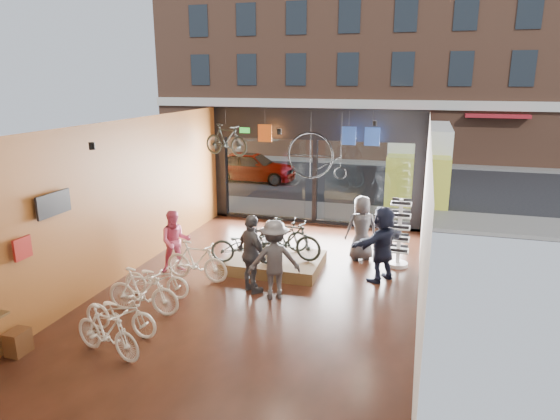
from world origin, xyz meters
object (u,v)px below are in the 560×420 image
at_px(floor_bike_3, 143,291).
at_px(customer_4, 361,228).
at_px(display_bike_left, 245,246).
at_px(display_bike_mid, 289,239).
at_px(customer_3, 274,260).
at_px(display_bike_right, 277,235).
at_px(customer_1, 175,242).
at_px(box_truck, 419,162).
at_px(customer_5, 382,244).
at_px(floor_bike_2, 120,313).
at_px(street_car, 252,166).
at_px(sunglasses_rack, 399,233).
at_px(floor_bike_1, 107,332).
at_px(floor_bike_5, 197,261).
at_px(customer_2, 252,254).
at_px(display_platform, 274,263).
at_px(floor_bike_4, 156,279).
at_px(hung_bike, 226,140).
at_px(penny_farthing, 320,158).

bearing_deg(floor_bike_3, customer_4, -40.87).
height_order(display_bike_left, display_bike_mid, display_bike_mid).
distance_m(display_bike_mid, customer_3, 1.70).
distance_m(display_bike_right, customer_1, 2.66).
xyz_separation_m(box_truck, customer_3, (-2.84, -11.09, -0.51)).
relative_size(display_bike_right, customer_5, 0.89).
relative_size(floor_bike_2, customer_1, 1.01).
height_order(street_car, customer_1, customer_1).
bearing_deg(floor_bike_2, customer_4, -31.70).
height_order(customer_1, sunglasses_rack, sunglasses_rack).
relative_size(floor_bike_1, floor_bike_5, 0.94).
bearing_deg(floor_bike_1, customer_2, -11.32).
height_order(display_bike_mid, customer_1, customer_1).
bearing_deg(display_bike_left, floor_bike_5, 114.28).
bearing_deg(display_platform, street_car, 112.12).
bearing_deg(customer_1, floor_bike_2, -112.56).
distance_m(display_platform, sunglasses_rack, 3.30).
height_order(floor_bike_2, display_bike_mid, display_bike_mid).
height_order(customer_3, customer_4, customer_3).
distance_m(floor_bike_3, floor_bike_5, 1.93).
height_order(floor_bike_2, display_bike_left, display_bike_left).
bearing_deg(floor_bike_4, floor_bike_3, -170.61).
bearing_deg(floor_bike_1, display_platform, -4.38).
height_order(floor_bike_2, display_bike_right, display_bike_right).
xyz_separation_m(display_bike_left, customer_1, (-1.74, -0.29, 0.04)).
bearing_deg(floor_bike_2, display_platform, -20.11).
bearing_deg(display_bike_left, customer_4, -63.33).
bearing_deg(customer_4, customer_3, 36.79).
xyz_separation_m(customer_2, customer_5, (2.76, 1.52, 0.01)).
distance_m(floor_bike_1, floor_bike_4, 2.48).
relative_size(display_bike_left, customer_5, 0.93).
bearing_deg(sunglasses_rack, floor_bike_3, -128.51).
bearing_deg(display_platform, customer_1, -158.78).
bearing_deg(display_bike_left, customer_1, 90.07).
bearing_deg(floor_bike_1, sunglasses_rack, -24.37).
height_order(floor_bike_4, customer_3, customer_3).
bearing_deg(hung_bike, display_bike_mid, -117.46).
distance_m(display_bike_right, hung_bike, 3.76).
distance_m(floor_bike_4, hung_bike, 5.57).
bearing_deg(floor_bike_4, display_bike_right, -35.78).
relative_size(display_platform, customer_3, 1.34).
bearing_deg(penny_farthing, hung_bike, -178.93).
relative_size(customer_3, customer_4, 1.03).
bearing_deg(customer_5, floor_bike_5, -38.09).
xyz_separation_m(customer_2, hung_bike, (-2.25, 4.15, 2.01)).
xyz_separation_m(customer_5, sunglasses_rack, (0.34, 1.06, -0.03)).
distance_m(box_truck, display_bike_right, 9.54).
distance_m(customer_5, penny_farthing, 3.75).
bearing_deg(box_truck, customer_1, -118.80).
xyz_separation_m(customer_3, customer_5, (2.19, 1.67, 0.03)).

